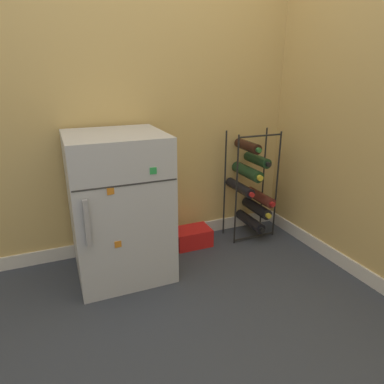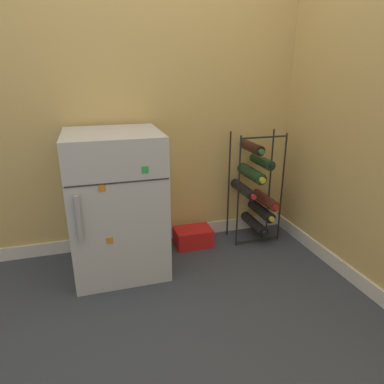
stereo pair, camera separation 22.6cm
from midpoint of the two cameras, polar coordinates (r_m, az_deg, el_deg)
ground_plane at (r=2.11m, az=-0.59°, el=-14.76°), size 14.00×14.00×0.00m
wall_back at (r=2.31m, az=-4.96°, el=20.69°), size 7.09×0.07×2.50m
mini_fridge at (r=2.09m, az=-9.40°, el=-1.91°), size 0.55×0.55×0.87m
wine_rack at (r=2.53m, az=13.14°, el=0.35°), size 0.35×0.33×0.80m
soda_box at (r=2.48m, az=2.83°, el=-7.54°), size 0.26×0.18×0.13m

